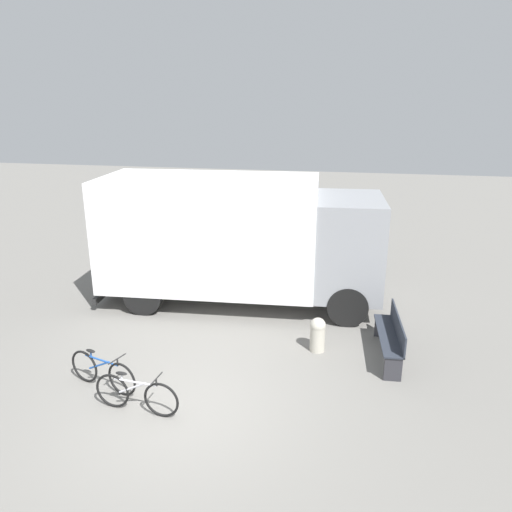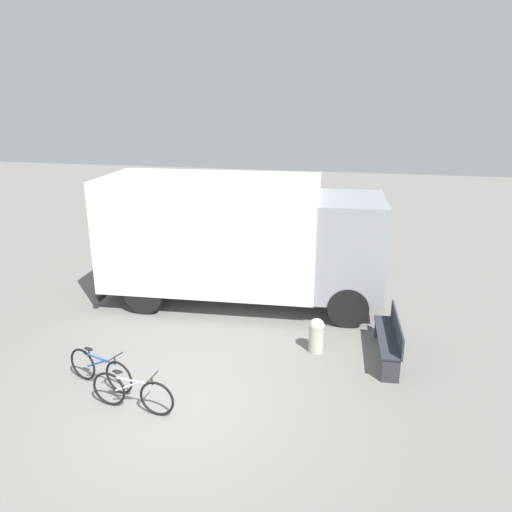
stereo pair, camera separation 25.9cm
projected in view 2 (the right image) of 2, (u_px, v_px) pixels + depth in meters
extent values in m
plane|color=slate|center=(178.00, 414.00, 8.71)|extent=(60.00, 60.00, 0.00)
cube|color=white|center=(212.00, 231.00, 13.07)|extent=(5.67, 2.93, 2.85)
cube|color=gray|center=(350.00, 245.00, 12.61)|extent=(1.78, 2.59, 2.42)
cube|color=black|center=(116.00, 284.00, 13.99)|extent=(0.25, 2.47, 0.16)
cylinder|color=black|center=(346.00, 275.00, 14.05)|extent=(1.00, 0.34, 0.98)
cylinder|color=black|center=(348.00, 307.00, 11.91)|extent=(1.00, 0.34, 0.98)
cylinder|color=black|center=(172.00, 266.00, 14.80)|extent=(1.00, 0.34, 0.98)
cylinder|color=black|center=(144.00, 295.00, 12.66)|extent=(1.00, 0.34, 0.98)
cube|color=#282D38|center=(387.00, 336.00, 10.41)|extent=(0.53, 2.02, 0.03)
cube|color=#282D38|center=(397.00, 328.00, 10.32)|extent=(0.16, 1.99, 0.44)
cube|color=#2D2D33|center=(391.00, 371.00, 9.60)|extent=(0.34, 0.07, 0.50)
cube|color=#2D2D33|center=(382.00, 328.00, 11.38)|extent=(0.34, 0.07, 0.50)
torus|color=black|center=(83.00, 364.00, 9.69)|extent=(0.64, 0.24, 0.66)
torus|color=black|center=(119.00, 377.00, 9.24)|extent=(0.64, 0.24, 0.66)
cylinder|color=#1E4C9E|center=(99.00, 358.00, 9.38)|extent=(0.79, 0.28, 0.04)
cylinder|color=#1E4C9E|center=(97.00, 363.00, 9.45)|extent=(0.53, 0.20, 0.31)
cylinder|color=#1E4C9E|center=(89.00, 352.00, 9.49)|extent=(0.03, 0.03, 0.11)
ellipsoid|color=black|center=(89.00, 349.00, 9.47)|extent=(0.24, 0.15, 0.05)
cylinder|color=black|center=(115.00, 361.00, 9.17)|extent=(0.03, 0.03, 0.14)
cylinder|color=black|center=(114.00, 357.00, 9.15)|extent=(0.15, 0.43, 0.02)
torus|color=black|center=(109.00, 389.00, 8.87)|extent=(0.66, 0.11, 0.66)
torus|color=black|center=(157.00, 399.00, 8.59)|extent=(0.66, 0.11, 0.66)
cylinder|color=silver|center=(131.00, 381.00, 8.65)|extent=(0.81, 0.12, 0.04)
cylinder|color=silver|center=(128.00, 386.00, 8.71)|extent=(0.54, 0.09, 0.31)
cylinder|color=silver|center=(118.00, 375.00, 8.71)|extent=(0.03, 0.03, 0.11)
ellipsoid|color=black|center=(118.00, 372.00, 8.69)|extent=(0.23, 0.11, 0.05)
cylinder|color=black|center=(152.00, 381.00, 8.51)|extent=(0.03, 0.03, 0.14)
cylinder|color=black|center=(152.00, 378.00, 8.49)|extent=(0.07, 0.44, 0.02)
cylinder|color=#B2AD9E|center=(316.00, 339.00, 10.78)|extent=(0.33, 0.33, 0.60)
sphere|color=#B2AD9E|center=(317.00, 326.00, 10.69)|extent=(0.34, 0.34, 0.34)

